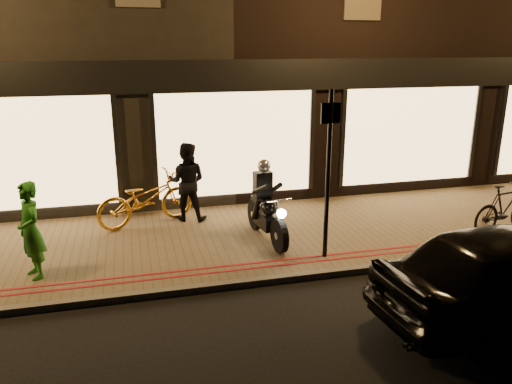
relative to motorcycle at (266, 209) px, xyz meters
The scene contains 11 objects.
ground 1.87m from the motorcycle, 93.97° to the right, with size 90.00×90.00×0.00m, color black.
sidewalk 0.74m from the motorcycle, 112.31° to the left, with size 50.00×4.00×0.12m, color brown.
kerb_stone 1.80m from the motorcycle, 94.09° to the right, with size 50.00×0.14×0.12m, color #59544C.
red_kerb_lines 1.32m from the motorcycle, 95.84° to the right, with size 50.00×0.26×0.01m.
building_row 8.08m from the motorcycle, 90.94° to the left, with size 48.00×10.11×8.50m.
motorcycle is the anchor object (origin of this frame).
sign_post 1.72m from the motorcycle, 53.02° to the right, with size 0.35×0.08×3.00m.
bicycle_gold 2.67m from the motorcycle, 147.14° to the left, with size 0.74×2.13×1.12m, color gold.
bicycle_dark 4.90m from the motorcycle, ahead, with size 0.48×1.71×1.02m, color black.
person_green 4.20m from the motorcycle, behind, with size 0.59×0.39×1.62m, color #24741F.
person_dark 2.05m from the motorcycle, 131.52° to the left, with size 0.83×0.65×1.71m, color black.
Camera 1 is at (-2.35, -7.17, 3.84)m, focal length 35.00 mm.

